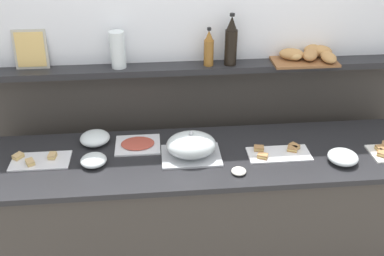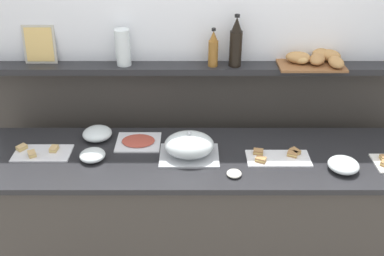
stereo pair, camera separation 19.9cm
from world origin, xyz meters
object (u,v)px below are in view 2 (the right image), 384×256
at_px(condiment_bowl_dark, 234,174).
at_px(water_carafe, 123,47).
at_px(serving_cloche, 189,146).
at_px(wine_bottle_dark, 236,43).
at_px(sandwich_platter_side, 278,157).
at_px(bread_basket, 315,59).
at_px(vinegar_bottle_amber, 213,49).
at_px(cold_cuts_platter, 139,142).
at_px(sandwich_platter_front, 41,152).
at_px(glass_bowl_large, 344,165).
at_px(framed_picture, 40,44).
at_px(glass_bowl_medium, 93,155).
at_px(glass_bowl_small, 98,134).

distance_m(condiment_bowl_dark, water_carafe, 1.01).
xyz_separation_m(serving_cloche, wine_bottle_dark, (0.28, 0.41, 0.46)).
distance_m(sandwich_platter_side, bread_basket, 0.67).
height_order(condiment_bowl_dark, vinegar_bottle_amber, vinegar_bottle_amber).
bearing_deg(wine_bottle_dark, vinegar_bottle_amber, -179.37).
bearing_deg(bread_basket, vinegar_bottle_amber, -178.37).
distance_m(bread_basket, water_carafe, 1.17).
bearing_deg(water_carafe, cold_cuts_platter, -71.81).
relative_size(sandwich_platter_front, serving_cloche, 0.97).
height_order(glass_bowl_large, bread_basket, bread_basket).
relative_size(sandwich_platter_side, glass_bowl_large, 2.13).
relative_size(cold_cuts_platter, condiment_bowl_dark, 3.28).
bearing_deg(bread_basket, wine_bottle_dark, -178.10).
height_order(framed_picture, water_carafe, framed_picture).
bearing_deg(framed_picture, cold_cuts_platter, -27.77).
bearing_deg(vinegar_bottle_amber, wine_bottle_dark, 0.63).
distance_m(serving_cloche, wine_bottle_dark, 0.68).
distance_m(sandwich_platter_side, glass_bowl_medium, 1.06).
relative_size(glass_bowl_large, water_carafe, 0.76).
relative_size(glass_bowl_small, condiment_bowl_dark, 2.21).
xyz_separation_m(condiment_bowl_dark, bread_basket, (0.52, 0.61, 0.42)).
bearing_deg(serving_cloche, glass_bowl_medium, -176.90).
height_order(cold_cuts_platter, framed_picture, framed_picture).
xyz_separation_m(bread_basket, water_carafe, (-1.17, -0.00, 0.07)).
bearing_deg(glass_bowl_small, cold_cuts_platter, -11.52).
relative_size(sandwich_platter_front, wine_bottle_dark, 1.04).
distance_m(glass_bowl_large, vinegar_bottle_amber, 1.00).
height_order(serving_cloche, water_carafe, water_carafe).
bearing_deg(vinegar_bottle_amber, glass_bowl_medium, -147.79).
distance_m(glass_bowl_small, vinegar_bottle_amber, 0.87).
bearing_deg(framed_picture, glass_bowl_medium, -53.51).
xyz_separation_m(glass_bowl_large, water_carafe, (-1.25, 0.56, 0.47)).
relative_size(glass_bowl_small, framed_picture, 0.77).
bearing_deg(condiment_bowl_dark, wine_bottle_dark, 86.71).
bearing_deg(cold_cuts_platter, bread_basket, 14.69).
bearing_deg(glass_bowl_medium, sandwich_platter_side, 0.36).
bearing_deg(condiment_bowl_dark, glass_bowl_large, 4.98).
bearing_deg(sandwich_platter_front, vinegar_bottle_amber, 20.68).
bearing_deg(glass_bowl_medium, wine_bottle_dark, 27.91).
bearing_deg(wine_bottle_dark, cold_cuts_platter, -155.66).
distance_m(cold_cuts_platter, water_carafe, 0.58).
bearing_deg(sandwich_platter_side, bread_basket, 60.13).
xyz_separation_m(glass_bowl_medium, bread_basket, (1.31, 0.45, 0.41)).
height_order(sandwich_platter_side, water_carafe, water_carafe).
xyz_separation_m(sandwich_platter_front, condiment_bowl_dark, (1.11, -0.21, 0.01)).
height_order(glass_bowl_small, framed_picture, framed_picture).
relative_size(cold_cuts_platter, serving_cloche, 0.78).
bearing_deg(sandwich_platter_front, framed_picture, 96.71).
distance_m(framed_picture, water_carafe, 0.52).
bearing_deg(sandwich_platter_front, bread_basket, 13.73).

